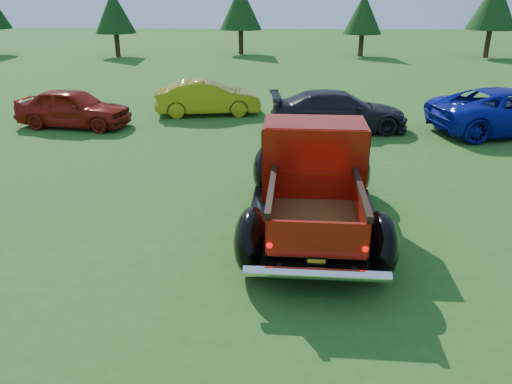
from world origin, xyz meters
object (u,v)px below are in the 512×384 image
Objects in this scene: pickup_truck at (313,174)px; show_car_red at (73,108)px; tree_mid_left at (241,7)px; show_car_grey at (339,111)px; tree_west at (114,12)px; tree_east at (494,4)px; show_car_yellow at (208,98)px; show_car_blue at (511,111)px; tree_mid_right at (363,14)px.

show_car_red is at bearing 139.17° from pickup_truck.
show_car_red is at bearing -100.58° from tree_mid_left.
tree_mid_left is 1.08× the size of show_car_grey.
tree_east is at bearing 1.06° from tree_west.
show_car_yellow is (9.20, -18.59, -2.45)m from tree_west.
tree_west is at bearing -178.94° from tree_east.
tree_west is 28.81m from show_car_blue.
pickup_truck is at bearing -124.91° from show_car_red.
pickup_truck is (12.64, -28.07, -2.12)m from tree_west.
pickup_truck is at bearing -100.45° from tree_mid_right.
show_car_grey is at bearing 77.69° from show_car_blue.
pickup_truck is 10.80m from show_car_red.
tree_west reaches higher than show_car_red.
pickup_truck is 10.09m from show_car_yellow.
show_car_grey is at bearing -77.71° from tree_mid_left.
pickup_truck reaches higher than show_car_grey.
tree_mid_right is 1.10× the size of show_car_yellow.
show_car_yellow is at bearing -89.43° from tree_mid_left.
show_car_yellow is (0.20, -20.59, -2.73)m from tree_mid_left.
show_car_red is at bearing 77.74° from show_car_blue.
tree_mid_left is 23.52m from show_car_grey.
tree_east is at bearing -4.76° from tree_mid_left.
show_car_yellow is 5.27m from show_car_grey.
tree_east is at bearing 65.59° from pickup_truck.
show_car_blue is (19.67, -20.91, -2.36)m from tree_west.
tree_mid_right is (9.00, -1.00, -0.41)m from tree_mid_left.
show_car_blue is (10.67, -22.91, -2.64)m from tree_mid_left.
tree_mid_left reaches higher than show_car_grey.
show_car_yellow is at bearing -114.18° from tree_mid_right.
tree_west is at bearing 31.83° from show_car_blue.
tree_mid_left is at bearing 12.53° from tree_west.
tree_east is 1.37× the size of show_car_red.
pickup_truck is at bearing -116.69° from tree_east.
show_car_grey is (-13.03, -21.33, -2.98)m from tree_east.
tree_mid_right is 1.12× the size of show_car_red.
show_car_grey is at bearing -100.45° from tree_mid_right.
show_car_grey is at bearing -121.42° from tree_east.
tree_west is 1.17× the size of show_car_red.
tree_west is 0.86× the size of show_car_blue.
tree_mid_right is 22.09m from show_car_blue.
tree_east is 26.27m from show_car_yellow.
tree_mid_right is (18.00, 1.00, -0.14)m from tree_west.
tree_mid_right is 21.60m from show_car_yellow.
show_car_blue is at bearing -85.65° from tree_mid_right.
tree_west is 18.03m from tree_mid_right.
tree_mid_right is 0.82× the size of show_car_blue.
show_car_yellow is (-8.80, -19.59, -2.32)m from tree_mid_right.
tree_east reaches higher than pickup_truck.
show_car_grey is at bearing -56.14° from tree_west.
pickup_truck is 1.23× the size of show_car_grey.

